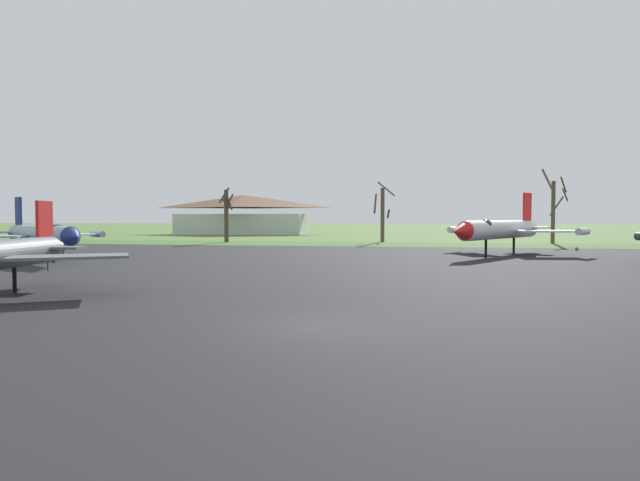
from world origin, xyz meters
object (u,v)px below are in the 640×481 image
at_px(jet_fighter_front_left, 41,234).
at_px(visitor_building, 244,215).
at_px(jet_fighter_rear_center, 500,229).
at_px(info_placard_front_left, 48,262).

bearing_deg(jet_fighter_front_left, visitor_building, 95.56).
bearing_deg(jet_fighter_rear_center, visitor_building, 126.02).
bearing_deg(visitor_building, jet_fighter_front_left, -84.44).
relative_size(info_placard_front_left, visitor_building, 0.03).
xyz_separation_m(jet_fighter_front_left, info_placard_front_left, (5.95, -7.24, -1.55)).
height_order(info_placard_front_left, jet_fighter_rear_center, jet_fighter_rear_center).
distance_m(info_placard_front_left, visitor_building, 80.79).
bearing_deg(jet_fighter_front_left, jet_fighter_rear_center, 18.88).
bearing_deg(jet_fighter_rear_center, info_placard_front_left, -147.17).
xyz_separation_m(jet_fighter_rear_center, visitor_building, (-43.57, 59.93, 1.71)).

